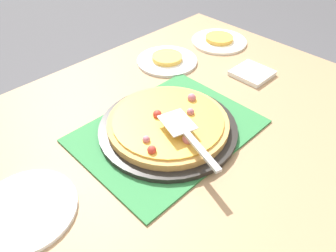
{
  "coord_description": "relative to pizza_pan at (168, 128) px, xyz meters",
  "views": [
    {
      "loc": [
        -0.47,
        -0.47,
        1.34
      ],
      "look_at": [
        0.0,
        0.0,
        0.77
      ],
      "focal_mm": 34.4,
      "sensor_mm": 36.0,
      "label": 1
    }
  ],
  "objects": [
    {
      "name": "plate_side",
      "position": [
        -0.4,
        0.03,
        -0.01
      ],
      "size": [
        0.22,
        0.22,
        0.01
      ],
      "primitive_type": "cylinder",
      "color": "white",
      "rests_on": "dining_table"
    },
    {
      "name": "dining_table",
      "position": [
        0.0,
        0.0,
        -0.12
      ],
      "size": [
        1.4,
        1.0,
        0.75
      ],
      "color": "#9E7A56",
      "rests_on": "ground_plane"
    },
    {
      "name": "napkin_stack",
      "position": [
        0.41,
        0.01,
        -0.01
      ],
      "size": [
        0.12,
        0.12,
        0.02
      ],
      "primitive_type": "cube",
      "color": "white",
      "rests_on": "dining_table"
    },
    {
      "name": "plate_far_right",
      "position": [
        0.27,
        0.28,
        -0.01
      ],
      "size": [
        0.22,
        0.22,
        0.01
      ],
      "primitive_type": "cylinder",
      "color": "white",
      "rests_on": "dining_table"
    },
    {
      "name": "pizza_pan",
      "position": [
        0.0,
        0.0,
        0.0
      ],
      "size": [
        0.38,
        0.38,
        0.01
      ],
      "primitive_type": "cylinder",
      "color": "black",
      "rests_on": "placemat"
    },
    {
      "name": "plate_near_left",
      "position": [
        0.53,
        0.24,
        -0.01
      ],
      "size": [
        0.22,
        0.22,
        0.01
      ],
      "primitive_type": "cylinder",
      "color": "white",
      "rests_on": "dining_table"
    },
    {
      "name": "pizza_server",
      "position": [
        -0.03,
        -0.09,
        0.06
      ],
      "size": [
        0.11,
        0.23,
        0.01
      ],
      "color": "silver",
      "rests_on": "pizza"
    },
    {
      "name": "pizza",
      "position": [
        -0.0,
        -0.0,
        0.02
      ],
      "size": [
        0.33,
        0.33,
        0.05
      ],
      "color": "tan",
      "rests_on": "pizza_pan"
    },
    {
      "name": "placemat",
      "position": [
        0.0,
        0.0,
        -0.01
      ],
      "size": [
        0.48,
        0.36,
        0.01
      ],
      "primitive_type": "cube",
      "color": "#2D753D",
      "rests_on": "dining_table"
    },
    {
      "name": "served_slice_left",
      "position": [
        0.53,
        0.24,
        0.01
      ],
      "size": [
        0.11,
        0.11,
        0.02
      ],
      "primitive_type": "cylinder",
      "color": "gold",
      "rests_on": "plate_near_left"
    },
    {
      "name": "served_slice_right",
      "position": [
        0.27,
        0.28,
        0.01
      ],
      "size": [
        0.11,
        0.11,
        0.02
      ],
      "primitive_type": "cylinder",
      "color": "#EAB747",
      "rests_on": "plate_far_right"
    }
  ]
}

